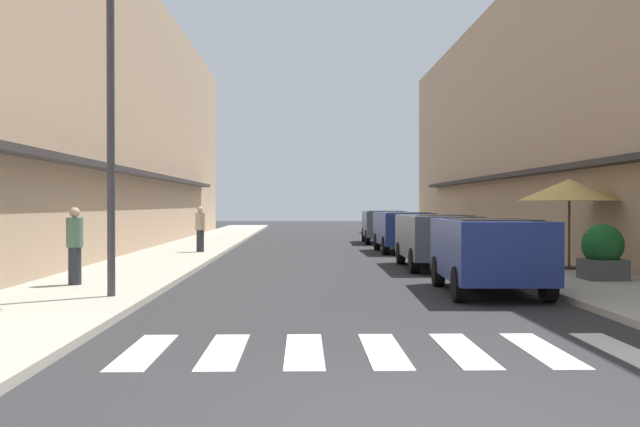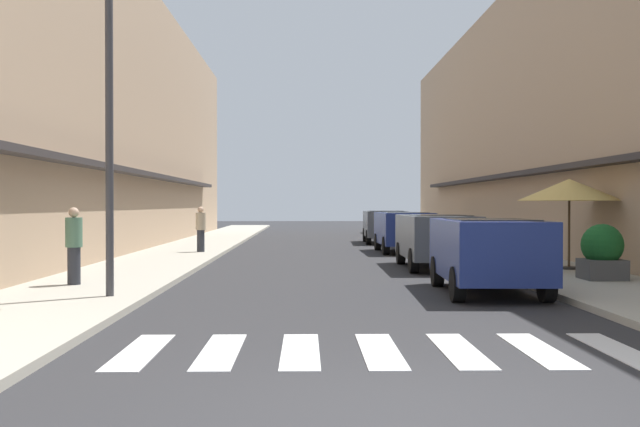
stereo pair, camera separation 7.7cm
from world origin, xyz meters
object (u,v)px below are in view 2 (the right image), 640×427
(cafe_umbrella, at_px, (569,190))
(pedestrian_walking_near, at_px, (74,244))
(planter_midblock, at_px, (602,252))
(parked_car_mid, at_px, (436,235))
(parked_car_near, at_px, (488,247))
(pedestrian_walking_far, at_px, (201,228))
(street_lamp, at_px, (119,100))
(parked_car_distant, at_px, (384,223))
(parked_car_far, at_px, (403,227))

(cafe_umbrella, relative_size, pedestrian_walking_near, 1.63)
(planter_midblock, height_order, pedestrian_walking_near, pedestrian_walking_near)
(pedestrian_walking_near, bearing_deg, parked_car_mid, -51.34)
(parked_car_near, xyz_separation_m, planter_midblock, (2.89, 1.58, -0.21))
(cafe_umbrella, distance_m, pedestrian_walking_far, 12.48)
(street_lamp, distance_m, planter_midblock, 10.55)
(parked_car_near, bearing_deg, pedestrian_walking_near, 174.80)
(pedestrian_walking_near, bearing_deg, cafe_umbrella, -65.73)
(parked_car_mid, xyz_separation_m, parked_car_distant, (0.00, 13.30, -0.00))
(parked_car_mid, relative_size, street_lamp, 0.76)
(street_lamp, height_order, pedestrian_walking_near, street_lamp)
(parked_car_distant, bearing_deg, parked_car_mid, -90.00)
(parked_car_far, distance_m, cafe_umbrella, 8.99)
(parked_car_far, bearing_deg, cafe_umbrella, -69.72)
(parked_car_near, height_order, planter_midblock, parked_car_near)
(parked_car_near, height_order, parked_car_distant, same)
(parked_car_distant, bearing_deg, parked_car_near, -90.00)
(parked_car_far, distance_m, parked_car_distant, 6.53)
(parked_car_mid, bearing_deg, street_lamp, -134.80)
(parked_car_near, bearing_deg, pedestrian_walking_far, 122.67)
(pedestrian_walking_near, height_order, pedestrian_walking_far, pedestrian_walking_near)
(parked_car_distant, height_order, street_lamp, street_lamp)
(parked_car_near, relative_size, parked_car_far, 1.00)
(street_lamp, xyz_separation_m, pedestrian_walking_far, (-0.30, 12.34, -2.67))
(parked_car_far, relative_size, cafe_umbrella, 1.55)
(parked_car_near, distance_m, planter_midblock, 3.31)
(parked_car_mid, height_order, pedestrian_walking_far, pedestrian_walking_far)
(pedestrian_walking_far, bearing_deg, pedestrian_walking_near, -107.31)
(street_lamp, height_order, pedestrian_walking_far, street_lamp)
(parked_car_far, height_order, pedestrian_walking_near, pedestrian_walking_near)
(parked_car_near, distance_m, cafe_umbrella, 5.33)
(street_lamp, bearing_deg, parked_car_mid, 45.20)
(parked_car_mid, bearing_deg, parked_car_distant, 90.00)
(pedestrian_walking_far, bearing_deg, parked_car_far, -0.59)
(parked_car_far, xyz_separation_m, parked_car_distant, (0.00, 6.53, 0.00))
(parked_car_near, xyz_separation_m, cafe_umbrella, (3.09, 4.17, 1.19))
(street_lamp, relative_size, pedestrian_walking_far, 3.70)
(cafe_umbrella, xyz_separation_m, pedestrian_walking_far, (-10.26, 7.01, -1.18))
(street_lamp, bearing_deg, parked_car_far, 63.36)
(parked_car_mid, bearing_deg, pedestrian_walking_near, -148.86)
(parked_car_near, height_order, street_lamp, street_lamp)
(parked_car_far, bearing_deg, street_lamp, -116.64)
(street_lamp, bearing_deg, pedestrian_walking_near, 126.28)
(street_lamp, distance_m, pedestrian_walking_far, 12.63)
(parked_car_far, bearing_deg, pedestrian_walking_near, -125.10)
(street_lamp, bearing_deg, planter_midblock, 15.72)
(parked_car_mid, distance_m, street_lamp, 10.11)
(parked_car_near, height_order, cafe_umbrella, cafe_umbrella)
(parked_car_near, relative_size, cafe_umbrella, 1.55)
(parked_car_distant, bearing_deg, street_lamp, -108.76)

